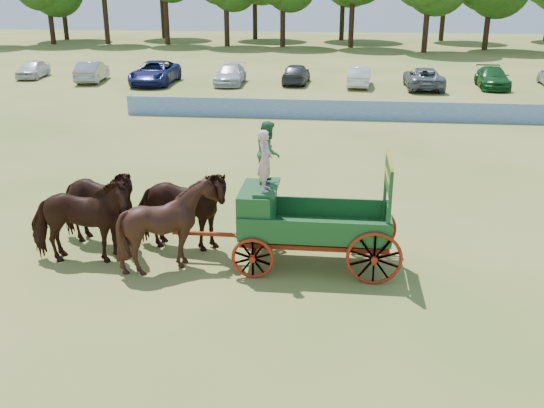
{
  "coord_description": "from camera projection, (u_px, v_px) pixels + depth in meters",
  "views": [
    {
      "loc": [
        -2.12,
        -14.88,
        7.04
      ],
      "look_at": [
        -3.85,
        0.69,
        1.3
      ],
      "focal_mm": 40.0,
      "sensor_mm": 36.0,
      "label": 1
    }
  ],
  "objects": [
    {
      "name": "ground",
      "position": [
        413.0,
        264.0,
        16.09
      ],
      "size": [
        160.0,
        160.0,
        0.0
      ],
      "primitive_type": "plane",
      "color": "#A5894A",
      "rests_on": "ground"
    },
    {
      "name": "horse_lead_left",
      "position": [
        80.0,
        221.0,
        15.78
      ],
      "size": [
        2.96,
        1.61,
        2.39
      ],
      "primitive_type": "imported",
      "rotation": [
        0.0,
        0.0,
        1.69
      ],
      "color": "black",
      "rests_on": "ground"
    },
    {
      "name": "horse_lead_right",
      "position": [
        96.0,
        206.0,
        16.81
      ],
      "size": [
        3.06,
        1.94,
        2.39
      ],
      "primitive_type": "imported",
      "rotation": [
        0.0,
        0.0,
        1.33
      ],
      "color": "black",
      "rests_on": "ground"
    },
    {
      "name": "horse_wheel_left",
      "position": [
        170.0,
        225.0,
        15.53
      ],
      "size": [
        2.51,
        2.32,
        2.4
      ],
      "primitive_type": "imported",
      "rotation": [
        0.0,
        0.0,
        1.38
      ],
      "color": "black",
      "rests_on": "ground"
    },
    {
      "name": "horse_wheel_right",
      "position": [
        181.0,
        210.0,
        16.56
      ],
      "size": [
        2.91,
        1.47,
        2.39
      ],
      "primitive_type": "imported",
      "rotation": [
        0.0,
        0.0,
        1.51
      ],
      "color": "black",
      "rests_on": "ground"
    },
    {
      "name": "farm_dray",
      "position": [
        286.0,
        204.0,
        15.61
      ],
      "size": [
        6.0,
        2.0,
        3.76
      ],
      "color": "#9B260F",
      "rests_on": "ground"
    },
    {
      "name": "sponsor_banner",
      "position": [
        360.0,
        110.0,
        32.81
      ],
      "size": [
        26.0,
        0.08,
        1.05
      ],
      "primitive_type": "cube",
      "color": "#2052B0",
      "rests_on": "ground"
    },
    {
      "name": "parked_cars",
      "position": [
        399.0,
        76.0,
        43.39
      ],
      "size": [
        56.61,
        7.49,
        1.64
      ],
      "color": "silver",
      "rests_on": "ground"
    }
  ]
}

